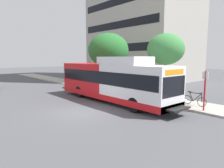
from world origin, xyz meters
name	(u,v)px	position (x,y,z in m)	size (l,w,h in m)	color
ground_plane	(38,95)	(0.00, 8.00, 0.00)	(120.00, 120.00, 0.00)	#4C4C51
sidewalk_curb	(108,90)	(7.00, 6.00, 0.07)	(3.00, 56.00, 0.14)	#A8A399
transit_bus	(112,81)	(3.64, 1.26, 1.70)	(2.58, 12.25, 3.65)	white
bus_stop_sign_pole	(205,88)	(5.94, -5.24, 1.65)	(0.10, 0.36, 2.60)	red
bicycle_parked	(194,100)	(6.89, -4.11, 0.56)	(0.52, 1.76, 1.02)	black
street_tree_near_stop	(166,49)	(8.10, -0.66, 4.28)	(3.20, 3.20, 5.53)	#4C3823
street_tree_mid_block	(108,50)	(8.06, 7.13, 4.42)	(4.65, 4.65, 6.26)	#4C3823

